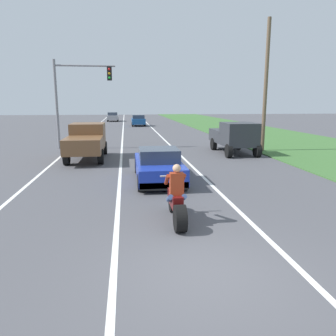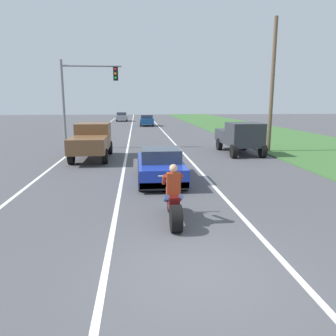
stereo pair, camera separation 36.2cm
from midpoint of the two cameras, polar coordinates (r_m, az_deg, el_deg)
name	(u,v)px [view 1 (the left image)]	position (r m, az deg, el deg)	size (l,w,h in m)	color
ground_plane	(208,272)	(6.64, 5.33, -17.58)	(160.00, 160.00, 0.00)	#4C4C51
lane_stripe_left_solid	(75,145)	(26.17, -16.31, 3.95)	(0.14, 120.00, 0.01)	white
lane_stripe_right_solid	(168,143)	(26.04, -0.43, 4.37)	(0.14, 120.00, 0.01)	white
lane_stripe_centre_dashed	(122,144)	(25.86, -8.39, 4.20)	(0.14, 120.00, 0.01)	white
grass_verge_right	(288,141)	(29.04, 19.87, 4.48)	(10.00, 120.00, 0.06)	#3D6B33
motorcycle_with_rider	(177,202)	(8.77, 0.31, -5.93)	(0.70, 2.21, 1.62)	black
sports_car_blue	(158,166)	(13.47, -2.44, 0.38)	(1.84, 4.30, 1.37)	#1E38B2
pickup_truck_left_lane_brown	(87,140)	(19.11, -14.53, 4.76)	(2.02, 4.80, 1.98)	brown
pickup_truck_right_shoulder_dark_grey	(234,136)	(21.19, 10.95, 5.54)	(2.02, 4.80, 1.98)	#2D3035
traffic_light_mast_near	(74,91)	(23.75, -16.42, 12.81)	(4.11, 0.34, 6.00)	gray
utility_pole_roadside	(266,87)	(22.34, 16.19, 13.45)	(0.24, 0.24, 8.33)	brown
distant_car_far_ahead	(138,120)	(44.96, -5.42, 8.29)	(1.80, 4.00, 1.50)	#194C8C
distant_car_further_ahead	(113,117)	(56.43, -9.78, 8.81)	(1.80, 4.00, 1.50)	#99999E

